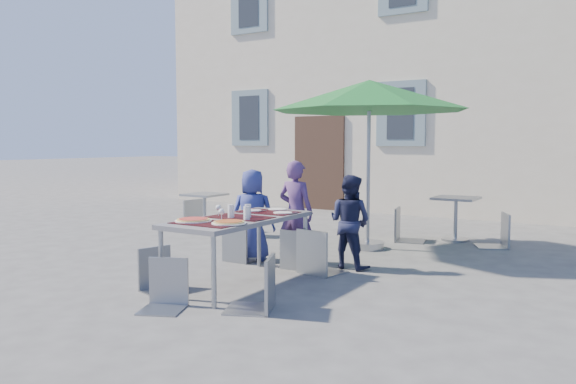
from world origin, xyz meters
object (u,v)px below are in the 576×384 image
Objects in this scene: patio_umbrella at (369,97)px; bg_chair_r_0 at (247,207)px; dining_table at (239,222)px; pizza_near_left at (193,220)px; chair_4 at (259,251)px; chair_1 at (299,225)px; chair_2 at (318,224)px; chair_0 at (239,222)px; chair_3 at (159,244)px; bg_chair_l_1 at (404,204)px; bg_chair_r_1 at (499,209)px; child_1 at (296,212)px; child_2 at (350,222)px; cafe_table_0 at (205,207)px; child_0 at (252,215)px; bg_chair_l_0 at (197,196)px; chair_5 at (165,255)px; cafe_table_1 at (456,212)px; pizza_near_right at (229,222)px.

bg_chair_r_0 is at bearing -179.58° from patio_umbrella.
dining_table is 2.15× the size of bg_chair_r_0.
chair_4 is at bearing -9.65° from pizza_near_left.
chair_1 is 0.92× the size of chair_2.
chair_0 is 1.63m from chair_3.
chair_0 is at bearing -116.17° from bg_chair_l_1.
bg_chair_r_1 is (1.98, 3.85, -0.12)m from dining_table.
chair_3 reaches higher than dining_table.
child_1 reaches higher than child_2.
child_2 reaches higher than cafe_table_0.
chair_2 is 2.74m from bg_chair_l_1.
dining_table is 2.74× the size of cafe_table_0.
child_1 is at bearing -38.34° from bg_chair_r_0.
child_1 is 1.30× the size of chair_2.
bg_chair_l_1 is (0.58, 3.62, -0.10)m from dining_table.
child_0 reaches higher than chair_3.
bg_chair_r_0 is at bearing 122.95° from chair_0.
chair_1 is at bearing -29.53° from bg_chair_l_0.
pizza_near_left is 1.60m from chair_0.
chair_5 is at bearing -97.87° from bg_chair_l_1.
dining_table is at bearing 68.86° from pizza_near_left.
bg_chair_r_0 is at bearing 139.98° from chair_1.
patio_umbrella reaches higher than child_2.
patio_umbrella reaches higher than cafe_table_1.
bg_chair_l_0 reaches higher than bg_chair_r_0.
dining_table is 3.28m from bg_chair_r_0.
chair_3 is (0.05, -1.79, -0.11)m from child_0.
cafe_table_0 is at bearing 135.85° from dining_table.
pizza_near_left is at bearing -116.52° from bg_chair_r_1.
chair_4 is at bearing -43.88° from cafe_table_0.
child_0 reaches higher than child_2.
bg_chair_r_1 is at bearing 13.50° from cafe_table_0.
chair_2 is 1.18× the size of chair_3.
chair_5 is at bearing -112.55° from bg_chair_r_1.
bg_chair_r_1 reaches higher than pizza_near_right.
chair_3 is 3.60m from bg_chair_r_0.
bg_chair_l_0 is 1.24m from bg_chair_r_0.
bg_chair_r_0 is at bearing -159.39° from bg_chair_l_1.
dining_table is 1.58× the size of child_2.
chair_3 is at bearing -160.06° from pizza_near_left.
child_0 reaches higher than chair_1.
dining_table reaches higher than cafe_table_0.
chair_2 is (0.50, 0.88, -0.09)m from dining_table.
child_0 is 1.25× the size of bg_chair_r_1.
cafe_table_1 is at bearing 18.64° from cafe_table_0.
chair_4 is at bearing -105.26° from bg_chair_r_1.
bg_chair_r_1 is at bearing 74.74° from chair_4.
child_2 reaches higher than chair_4.
bg_chair_r_0 is (-1.86, 2.70, -0.20)m from dining_table.
pizza_near_left is 1.09× the size of pizza_near_right.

